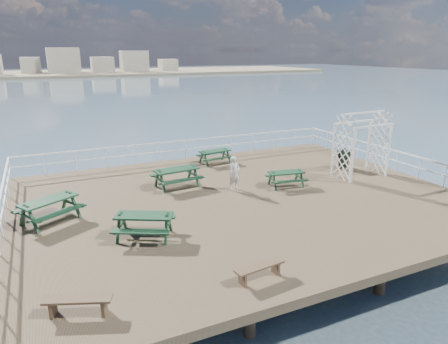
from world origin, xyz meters
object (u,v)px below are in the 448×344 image
picnic_table_a (49,205)px  picnic_table_e (286,176)px  picnic_table_c (215,154)px  flat_bench_near (260,269)px  picnic_table_d (144,221)px  trellis_arbor (361,148)px  person (234,173)px  flat_bench_far (78,302)px  picnic_table_b (177,174)px

picnic_table_a → picnic_table_e: (9.86, -0.25, -0.12)m
picnic_table_c → flat_bench_near: (-3.53, -11.06, -0.21)m
picnic_table_c → picnic_table_e: (1.39, -4.84, -0.03)m
picnic_table_a → picnic_table_c: 9.63m
picnic_table_d → flat_bench_near: 4.39m
picnic_table_a → picnic_table_d: 3.84m
trellis_arbor → person: trellis_arbor is taller
flat_bench_far → flat_bench_near: bearing=16.0°
picnic_table_d → person: bearing=59.6°
picnic_table_d → trellis_arbor: size_ratio=0.74×
picnic_table_b → flat_bench_far: size_ratio=1.35×
picnic_table_a → picnic_table_e: picnic_table_a is taller
picnic_table_e → picnic_table_b: bearing=165.4°
picnic_table_a → person: person is taller
picnic_table_e → person: size_ratio=1.17×
picnic_table_a → picnic_table_b: size_ratio=1.17×
picnic_table_b → flat_bench_near: picnic_table_b is taller
picnic_table_e → flat_bench_near: 7.93m
picnic_table_c → picnic_table_e: 5.04m
picnic_table_e → picnic_table_c: bearing=115.2°
picnic_table_e → trellis_arbor: size_ratio=0.56×
picnic_table_b → trellis_arbor: trellis_arbor is taller
flat_bench_near → flat_bench_far: flat_bench_far is taller
picnic_table_a → picnic_table_e: size_ratio=1.41×
person → flat_bench_far: bearing=-150.8°
picnic_table_b → picnic_table_d: picnic_table_b is taller
person → trellis_arbor: bearing=-18.7°
picnic_table_a → person: size_ratio=1.65×
flat_bench_near → picnic_table_d: bearing=113.0°
picnic_table_c → flat_bench_far: 13.35m
picnic_table_d → picnic_table_e: picnic_table_d is taller
picnic_table_e → trellis_arbor: 4.22m
picnic_table_b → flat_bench_far: picnic_table_b is taller
picnic_table_a → picnic_table_c: (8.47, 4.59, -0.09)m
picnic_table_a → trellis_arbor: bearing=-31.6°
picnic_table_d → flat_bench_far: 4.13m
flat_bench_near → person: person is taller
flat_bench_near → trellis_arbor: bearing=27.0°
flat_bench_near → picnic_table_b: bearing=80.5°
picnic_table_a → flat_bench_far: bearing=-116.4°
trellis_arbor → flat_bench_far: bearing=-160.0°
picnic_table_b → picnic_table_c: (3.12, 2.85, -0.09)m
picnic_table_b → trellis_arbor: 8.94m
picnic_table_a → picnic_table_c: picnic_table_a is taller
picnic_table_a → picnic_table_c: bearing=-1.4°
person → picnic_table_e: bearing=-25.5°
picnic_table_b → flat_bench_near: (-0.41, -8.21, -0.30)m
picnic_table_e → person: (-2.34, 0.55, 0.26)m
picnic_table_d → flat_bench_far: (-2.40, -3.35, -0.24)m
picnic_table_b → picnic_table_d: (-2.58, -4.41, -0.04)m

